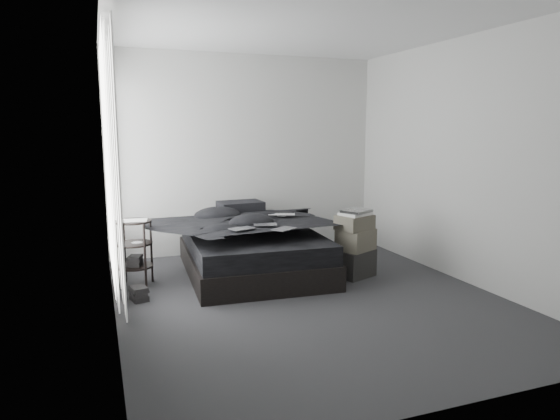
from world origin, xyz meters
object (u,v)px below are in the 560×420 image
object	(u,v)px
bed	(253,261)
laptop	(281,210)
side_stand	(135,254)
box_lower	(354,263)

from	to	relation	value
bed	laptop	bearing A→B (deg)	7.50
laptop	side_stand	xyz separation A→B (m)	(-1.67, -0.07, -0.36)
bed	box_lower	xyz separation A→B (m)	(1.02, -0.53, 0.02)
bed	side_stand	size ratio (longest dim) A/B	2.80
laptop	box_lower	size ratio (longest dim) A/B	0.76
laptop	bed	bearing A→B (deg)	-154.50
side_stand	box_lower	distance (m)	2.39
bed	side_stand	world-z (taller)	side_stand
laptop	side_stand	distance (m)	1.71
bed	laptop	world-z (taller)	laptop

